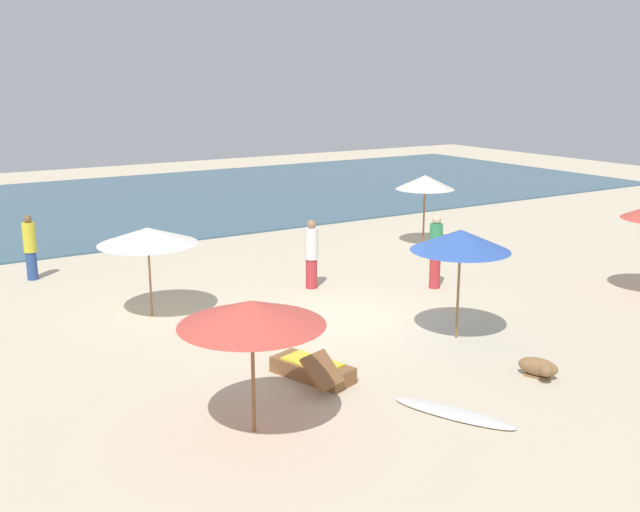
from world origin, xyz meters
The scene contains 13 objects.
ground_plane centered at (0.00, 0.00, 0.00)m, with size 60.00×60.00×0.00m, color beige.
ocean_water centered at (0.00, 17.00, 0.03)m, with size 48.00×16.00×0.06m, color #3D6075.
umbrella_0 centered at (6.12, 4.68, 1.96)m, with size 1.79×1.79×2.18m.
umbrella_1 centered at (-3.32, 2.55, 1.78)m, with size 2.14×2.14×1.96m.
umbrella_3 centered at (-3.90, -3.50, 1.83)m, with size 2.15×2.15×2.02m.
umbrella_4 centered at (1.36, -2.08, 2.01)m, with size 1.96×1.96×2.22m.
lounger_0 centered at (-2.06, 0.29, 0.18)m, with size 0.72×1.67×0.75m.
lounger_3 centered at (-2.15, -2.32, 0.18)m, with size 1.08×1.80×0.66m.
person_0 centered at (3.34, 0.90, 0.94)m, with size 0.42×0.42×1.83m.
person_1 centered at (-4.93, 6.98, 0.86)m, with size 0.45×0.45×1.69m.
person_2 centered at (0.76, 2.51, 0.86)m, with size 0.41×0.41×1.71m.
dog centered at (1.20, -4.36, 0.19)m, with size 0.57×0.78×0.36m.
surfboard centered at (-1.04, -4.67, 0.04)m, with size 1.25×2.00×0.07m.
Camera 1 is at (-8.39, -12.51, 5.13)m, focal length 41.52 mm.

